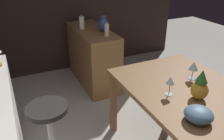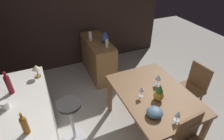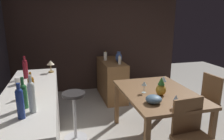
% 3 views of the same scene
% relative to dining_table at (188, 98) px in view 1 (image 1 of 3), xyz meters
% --- Properties ---
extents(dining_table, '(1.30, 0.94, 0.74)m').
position_rel_dining_table_xyz_m(dining_table, '(0.00, 0.00, 0.00)').
color(dining_table, brown).
rests_on(dining_table, ground_plane).
extents(sideboard_cabinet, '(1.10, 0.44, 0.82)m').
position_rel_dining_table_xyz_m(sideboard_cabinet, '(1.74, 0.22, -0.25)').
color(sideboard_cabinet, olive).
rests_on(sideboard_cabinet, ground_plane).
extents(wine_glass_left, '(0.07, 0.07, 0.16)m').
position_rel_dining_table_xyz_m(wine_glass_left, '(0.01, 0.21, 0.21)').
color(wine_glass_left, silver).
rests_on(wine_glass_left, dining_table).
extents(wine_glass_center, '(0.08, 0.08, 0.17)m').
position_rel_dining_table_xyz_m(wine_glass_center, '(0.14, -0.15, 0.21)').
color(wine_glass_center, silver).
rests_on(wine_glass_center, dining_table).
extents(pineapple_centerpiece, '(0.13, 0.13, 0.25)m').
position_rel_dining_table_xyz_m(pineapple_centerpiece, '(-0.12, 0.03, 0.19)').
color(pineapple_centerpiece, gold).
rests_on(pineapple_centerpiece, dining_table).
extents(fruit_bowl, '(0.20, 0.20, 0.10)m').
position_rel_dining_table_xyz_m(fruit_bowl, '(-0.33, 0.23, 0.13)').
color(fruit_bowl, slate).
rests_on(fruit_bowl, dining_table).
extents(pillar_candle_tall, '(0.06, 0.06, 0.18)m').
position_rel_dining_table_xyz_m(pillar_candle_tall, '(1.40, 0.14, 0.24)').
color(pillar_candle_tall, white).
rests_on(pillar_candle_tall, sideboard_cabinet).
extents(pillar_candle_short, '(0.07, 0.07, 0.20)m').
position_rel_dining_table_xyz_m(pillar_candle_short, '(1.83, 0.33, 0.25)').
color(pillar_candle_short, white).
rests_on(pillar_candle_short, sideboard_cabinet).
extents(vase_ceramic_blue, '(0.13, 0.13, 0.22)m').
position_rel_dining_table_xyz_m(vase_ceramic_blue, '(1.58, 0.10, 0.27)').
color(vase_ceramic_blue, '#334C8C').
rests_on(vase_ceramic_blue, sideboard_cabinet).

